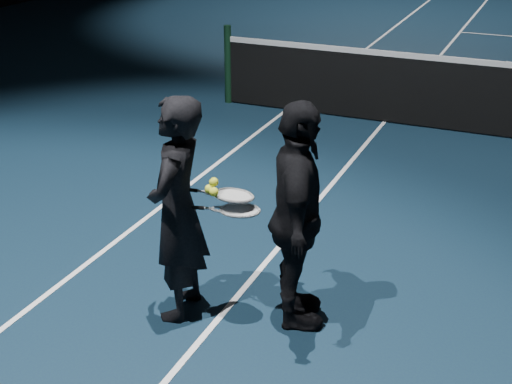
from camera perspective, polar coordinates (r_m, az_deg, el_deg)
net_post_left at (r=10.22m, az=-2.26°, el=10.15°), size 0.10×0.10×1.10m
player_a at (r=5.07m, az=-6.31°, el=-1.44°), size 0.49×0.66×1.67m
player_b at (r=4.94m, az=3.30°, el=-2.06°), size 0.75×1.06×1.67m
racket_lower at (r=4.97m, az=-1.29°, el=-1.48°), size 0.71×0.39×0.03m
racket_upper at (r=4.97m, az=-1.79°, el=-0.28°), size 0.71×0.43×0.10m
tennis_balls at (r=4.94m, az=-3.52°, el=0.33°), size 0.12×0.10×0.12m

